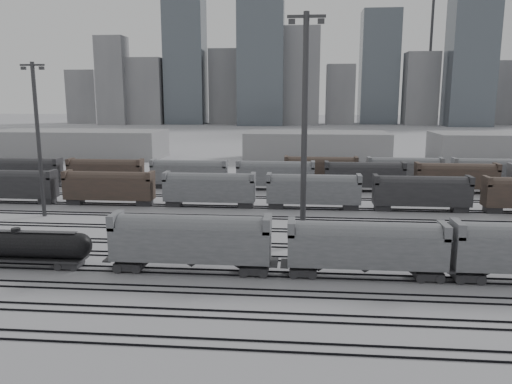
# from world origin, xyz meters

# --- Properties ---
(ground) EXTENTS (900.00, 900.00, 0.00)m
(ground) POSITION_xyz_m (0.00, 0.00, 0.00)
(ground) COLOR silver
(ground) RESTS_ON ground
(tracks) EXTENTS (220.00, 71.50, 0.16)m
(tracks) POSITION_xyz_m (0.00, 17.50, 0.08)
(tracks) COLOR black
(tracks) RESTS_ON ground
(tank_car_b) EXTENTS (16.41, 2.73, 4.05)m
(tank_car_b) POSITION_xyz_m (-23.96, 1.00, 2.35)
(tank_car_b) COLOR #242326
(tank_car_b) RESTS_ON ground
(hopper_car_a) EXTENTS (16.49, 3.28, 5.90)m
(hopper_car_a) POSITION_xyz_m (-5.14, 1.00, 3.64)
(hopper_car_a) COLOR #242326
(hopper_car_a) RESTS_ON ground
(hopper_car_b) EXTENTS (15.58, 3.10, 5.57)m
(hopper_car_b) POSITION_xyz_m (12.56, 1.00, 3.44)
(hopper_car_b) COLOR #242326
(hopper_car_b) RESTS_ON ground
(light_mast_b) EXTENTS (3.65, 0.58, 22.82)m
(light_mast_b) POSITION_xyz_m (-32.84, 23.14, 12.11)
(light_mast_b) COLOR #353537
(light_mast_b) RESTS_ON ground
(light_mast_c) EXTENTS (4.37, 0.70, 27.32)m
(light_mast_c) POSITION_xyz_m (6.30, 11.63, 14.49)
(light_mast_c) COLOR #353537
(light_mast_c) RESTS_ON ground
(bg_string_near) EXTENTS (151.00, 3.00, 5.60)m
(bg_string_near) POSITION_xyz_m (8.00, 32.00, 2.80)
(bg_string_near) COLOR slate
(bg_string_near) RESTS_ON ground
(bg_string_mid) EXTENTS (151.00, 3.00, 5.60)m
(bg_string_mid) POSITION_xyz_m (18.00, 48.00, 2.80)
(bg_string_mid) COLOR #242326
(bg_string_mid) RESTS_ON ground
(bg_string_far) EXTENTS (66.00, 3.00, 5.60)m
(bg_string_far) POSITION_xyz_m (35.50, 56.00, 2.80)
(bg_string_far) COLOR #47362D
(bg_string_far) RESTS_ON ground
(warehouse_left) EXTENTS (50.00, 18.00, 8.00)m
(warehouse_left) POSITION_xyz_m (-60.00, 95.00, 4.00)
(warehouse_left) COLOR gray
(warehouse_left) RESTS_ON ground
(warehouse_mid) EXTENTS (40.00, 18.00, 8.00)m
(warehouse_mid) POSITION_xyz_m (10.00, 95.00, 4.00)
(warehouse_mid) COLOR gray
(warehouse_mid) RESTS_ON ground
(warehouse_right) EXTENTS (35.00, 18.00, 8.00)m
(warehouse_right) POSITION_xyz_m (60.00, 95.00, 4.00)
(warehouse_right) COLOR gray
(warehouse_right) RESTS_ON ground
(skyline) EXTENTS (316.00, 22.40, 95.00)m
(skyline) POSITION_xyz_m (10.84, 280.00, 34.73)
(skyline) COLOR gray
(skyline) RESTS_ON ground
(crane_left) EXTENTS (42.00, 1.80, 100.00)m
(crane_left) POSITION_xyz_m (-28.74, 305.00, 57.39)
(crane_left) COLOR #353537
(crane_left) RESTS_ON ground
(crane_right) EXTENTS (42.00, 1.80, 100.00)m
(crane_right) POSITION_xyz_m (91.26, 305.00, 57.39)
(crane_right) COLOR #353537
(crane_right) RESTS_ON ground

